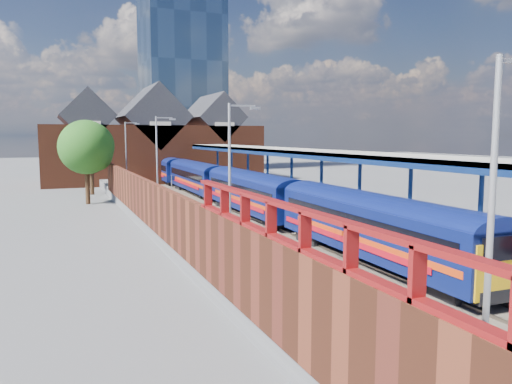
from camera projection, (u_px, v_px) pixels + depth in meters
ground at (210, 206)px, 46.82m from camera, size 240.00×240.00×0.00m
ballast_bed at (250, 223)px, 37.63m from camera, size 6.00×76.00×0.06m
rails at (250, 222)px, 37.62m from camera, size 4.51×76.00×0.14m
left_platform at (178, 222)px, 35.49m from camera, size 5.00×76.00×1.00m
right_platform at (319, 212)px, 39.85m from camera, size 6.00×76.00×1.00m
coping_left at (209, 213)px, 36.33m from camera, size 0.30×76.00×0.05m
coping_right at (287, 208)px, 38.72m from camera, size 0.30×76.00×0.05m
yellow_line at (202, 213)px, 36.10m from camera, size 0.14×76.00×0.01m
train at (221, 182)px, 48.30m from camera, size 3.14×65.95×3.45m
canopy at (303, 152)px, 40.91m from camera, size 4.50×52.00×4.48m
lamp_post_a at (496, 226)px, 8.94m from camera, size 1.48×0.18×7.00m
lamp_post_b at (233, 173)px, 21.80m from camera, size 1.48×0.18×7.00m
lamp_post_c at (159, 158)px, 36.50m from camera, size 1.48×0.18×7.00m
lamp_post_d at (127, 151)px, 51.19m from camera, size 1.48×0.18×7.00m
platform_sign at (172, 186)px, 39.11m from camera, size 0.55×0.08×2.50m
brick_wall at (159, 209)px, 28.35m from camera, size 0.35×50.00×3.86m
station_building at (152, 144)px, 71.92m from camera, size 30.00×12.12×13.78m
glass_tower at (181, 63)px, 94.26m from camera, size 14.20×14.20×40.30m
tree_near at (88, 149)px, 47.72m from camera, size 5.20×5.20×8.10m
tree_far at (92, 147)px, 55.44m from camera, size 5.20×5.20×8.10m
parked_car_dark at (357, 199)px, 39.23m from camera, size 4.78×3.34×1.28m
parked_car_blue at (385, 210)px, 33.66m from camera, size 4.96×3.58×1.25m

